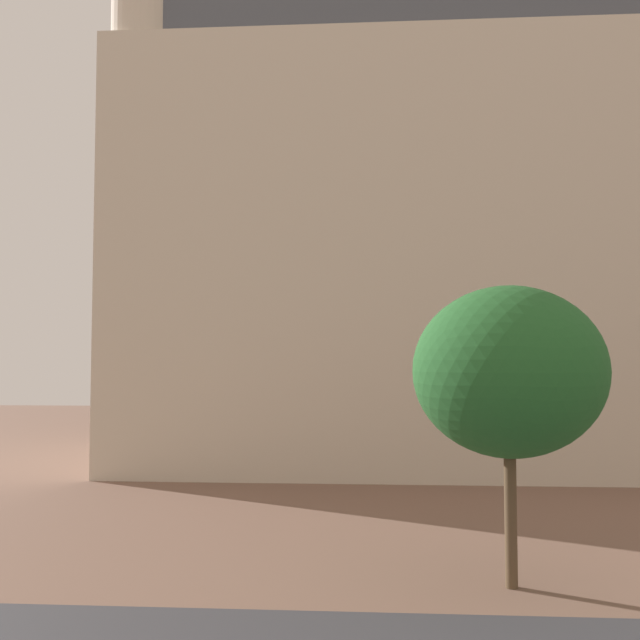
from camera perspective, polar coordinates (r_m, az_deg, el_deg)
The scene contains 2 objects.
landmark_building at distance 35.00m, azimuth 6.74°, elevation 7.25°, with size 25.58×14.88×38.48m.
tree_curb_far at distance 15.58m, azimuth 15.10°, elevation -4.09°, with size 4.10×4.10×6.40m.
Camera 1 is at (0.72, -0.51, 4.83)m, focal length 39.31 mm.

